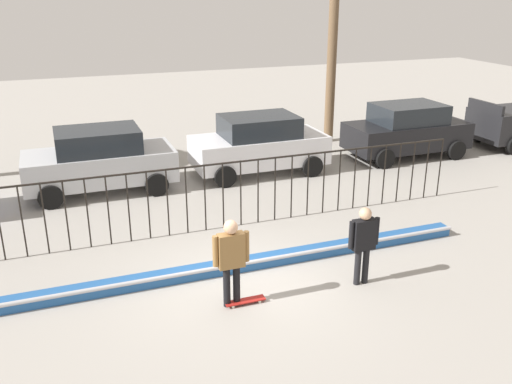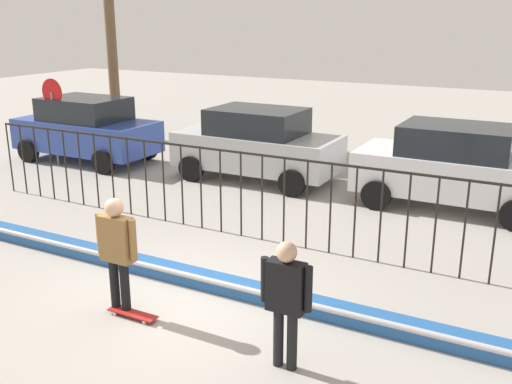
{
  "view_description": "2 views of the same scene",
  "coord_description": "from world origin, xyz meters",
  "px_view_note": "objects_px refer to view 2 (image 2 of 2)",
  "views": [
    {
      "loc": [
        -3.33,
        -9.62,
        5.78
      ],
      "look_at": [
        0.86,
        1.6,
        1.35
      ],
      "focal_mm": 39.26,
      "sensor_mm": 36.0,
      "label": 1
    },
    {
      "loc": [
        4.97,
        -6.66,
        4.24
      ],
      "look_at": [
        0.71,
        1.31,
        1.5
      ],
      "focal_mm": 41.27,
      "sensor_mm": 36.0,
      "label": 2
    }
  ],
  "objects_px": {
    "skateboard": "(133,313)",
    "parked_car_blue": "(86,129)",
    "parked_car_white": "(454,166)",
    "camera_operator": "(286,294)",
    "skateboarder": "(117,245)",
    "stop_sign": "(53,110)",
    "parked_car_silver": "(257,144)"
  },
  "relations": [
    {
      "from": "skateboard",
      "to": "parked_car_blue",
      "type": "bearing_deg",
      "value": 123.53
    },
    {
      "from": "skateboard",
      "to": "parked_car_white",
      "type": "distance_m",
      "value": 8.12
    },
    {
      "from": "skateboard",
      "to": "camera_operator",
      "type": "distance_m",
      "value": 2.67
    },
    {
      "from": "parked_car_blue",
      "to": "skateboarder",
      "type": "bearing_deg",
      "value": -43.06
    },
    {
      "from": "skateboard",
      "to": "camera_operator",
      "type": "relative_size",
      "value": 0.48
    },
    {
      "from": "skateboarder",
      "to": "stop_sign",
      "type": "relative_size",
      "value": 0.71
    },
    {
      "from": "skateboard",
      "to": "parked_car_blue",
      "type": "xyz_separation_m",
      "value": [
        -7.36,
        6.89,
        0.91
      ]
    },
    {
      "from": "parked_car_white",
      "to": "skateboard",
      "type": "bearing_deg",
      "value": -115.52
    },
    {
      "from": "skateboarder",
      "to": "parked_car_silver",
      "type": "relative_size",
      "value": 0.41
    },
    {
      "from": "parked_car_white",
      "to": "skateboarder",
      "type": "bearing_deg",
      "value": -117.3
    },
    {
      "from": "skateboarder",
      "to": "skateboard",
      "type": "height_order",
      "value": "skateboarder"
    },
    {
      "from": "parked_car_blue",
      "to": "stop_sign",
      "type": "distance_m",
      "value": 1.1
    },
    {
      "from": "skateboarder",
      "to": "camera_operator",
      "type": "relative_size",
      "value": 1.05
    },
    {
      "from": "parked_car_blue",
      "to": "stop_sign",
      "type": "relative_size",
      "value": 1.72
    },
    {
      "from": "parked_car_silver",
      "to": "parked_car_white",
      "type": "bearing_deg",
      "value": -4.51
    },
    {
      "from": "parked_car_white",
      "to": "camera_operator",
      "type": "bearing_deg",
      "value": -97.49
    },
    {
      "from": "skateboarder",
      "to": "parked_car_blue",
      "type": "xyz_separation_m",
      "value": [
        -7.11,
        6.84,
        -0.09
      ]
    },
    {
      "from": "camera_operator",
      "to": "stop_sign",
      "type": "xyz_separation_m",
      "value": [
        -10.29,
        6.2,
        0.61
      ]
    },
    {
      "from": "camera_operator",
      "to": "stop_sign",
      "type": "distance_m",
      "value": 12.03
    },
    {
      "from": "camera_operator",
      "to": "skateboard",
      "type": "bearing_deg",
      "value": 62.18
    },
    {
      "from": "skateboarder",
      "to": "parked_car_blue",
      "type": "distance_m",
      "value": 9.87
    },
    {
      "from": "skateboard",
      "to": "parked_car_silver",
      "type": "bearing_deg",
      "value": 90.97
    },
    {
      "from": "parked_car_blue",
      "to": "stop_sign",
      "type": "height_order",
      "value": "stop_sign"
    },
    {
      "from": "parked_car_blue",
      "to": "parked_car_silver",
      "type": "bearing_deg",
      "value": 6.57
    },
    {
      "from": "parked_car_blue",
      "to": "parked_car_silver",
      "type": "height_order",
      "value": "same"
    },
    {
      "from": "parked_car_blue",
      "to": "parked_car_white",
      "type": "relative_size",
      "value": 1.0
    },
    {
      "from": "skateboarder",
      "to": "parked_car_blue",
      "type": "bearing_deg",
      "value": 120.17
    },
    {
      "from": "parked_car_blue",
      "to": "parked_car_white",
      "type": "bearing_deg",
      "value": 3.84
    },
    {
      "from": "stop_sign",
      "to": "parked_car_blue",
      "type": "bearing_deg",
      "value": 61.13
    },
    {
      "from": "skateboard",
      "to": "parked_car_white",
      "type": "relative_size",
      "value": 0.19
    },
    {
      "from": "parked_car_white",
      "to": "stop_sign",
      "type": "height_order",
      "value": "stop_sign"
    },
    {
      "from": "parked_car_silver",
      "to": "skateboard",
      "type": "bearing_deg",
      "value": -80.19
    }
  ]
}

